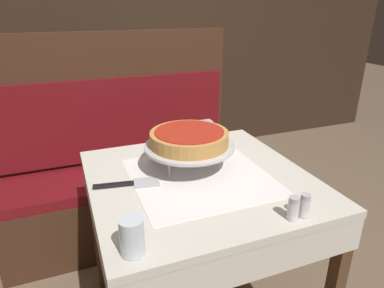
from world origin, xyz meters
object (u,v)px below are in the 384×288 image
(napkin_holder, at_px, (202,130))
(salt_shaker, at_px, (293,208))
(pizza_pan_stand, at_px, (189,147))
(pizza_server, at_px, (129,184))
(dining_table_rear, at_px, (162,101))
(booth_bench, at_px, (124,182))
(dining_table_front, at_px, (200,198))
(water_glass_near, at_px, (132,236))
(deep_dish_pizza, at_px, (189,138))
(pepper_shaker, at_px, (305,205))
(condiment_caddy, at_px, (162,85))

(napkin_holder, bearing_deg, salt_shaker, -90.50)
(pizza_pan_stand, xyz_separation_m, pizza_server, (-0.26, -0.05, -0.09))
(dining_table_rear, xyz_separation_m, napkin_holder, (-0.13, -1.15, 0.15))
(booth_bench, bearing_deg, salt_shaker, -74.24)
(dining_table_front, bearing_deg, water_glass_near, -134.51)
(pizza_server, xyz_separation_m, water_glass_near, (-0.07, -0.38, 0.05))
(deep_dish_pizza, relative_size, pizza_server, 1.26)
(dining_table_rear, relative_size, water_glass_near, 7.27)
(pizza_pan_stand, bearing_deg, deep_dish_pizza, 97.13)
(booth_bench, height_order, pizza_pan_stand, booth_bench)
(booth_bench, relative_size, salt_shaker, 18.58)
(dining_table_front, distance_m, salt_shaker, 0.43)
(pepper_shaker, bearing_deg, condiment_caddy, 87.89)
(booth_bench, bearing_deg, pepper_shaker, -72.34)
(dining_table_rear, relative_size, napkin_holder, 7.78)
(dining_table_front, bearing_deg, pizza_server, 173.22)
(booth_bench, bearing_deg, water_glass_near, -98.23)
(pizza_server, distance_m, napkin_holder, 0.57)
(pizza_server, xyz_separation_m, condiment_caddy, (0.55, 1.41, 0.04))
(pizza_pan_stand, relative_size, condiment_caddy, 2.46)
(dining_table_rear, distance_m, napkin_holder, 1.17)
(booth_bench, relative_size, pepper_shaker, 18.43)
(dining_table_rear, height_order, pepper_shaker, pepper_shaker)
(water_glass_near, relative_size, pepper_shaker, 1.36)
(pepper_shaker, distance_m, condiment_caddy, 1.82)
(booth_bench, xyz_separation_m, condiment_caddy, (0.45, 0.62, 0.45))
(dining_table_front, xyz_separation_m, condiment_caddy, (0.27, 1.44, 0.15))
(dining_table_rear, bearing_deg, deep_dish_pizza, -102.02)
(water_glass_near, bearing_deg, salt_shaker, -2.77)
(pizza_pan_stand, xyz_separation_m, deep_dish_pizza, (-0.00, 0.00, 0.04))
(dining_table_front, distance_m, napkin_holder, 0.44)
(deep_dish_pizza, relative_size, salt_shaker, 4.05)
(dining_table_front, xyz_separation_m, pizza_pan_stand, (-0.01, 0.08, 0.19))
(water_glass_near, bearing_deg, booth_bench, 81.77)
(condiment_caddy, bearing_deg, booth_bench, -125.56)
(pizza_pan_stand, distance_m, pizza_server, 0.28)
(pizza_pan_stand, bearing_deg, booth_bench, 102.25)
(booth_bench, xyz_separation_m, pizza_pan_stand, (0.16, -0.74, 0.50))
(salt_shaker, xyz_separation_m, condiment_caddy, (0.11, 1.81, 0.01))
(water_glass_near, bearing_deg, dining_table_front, 45.49)
(water_glass_near, xyz_separation_m, condiment_caddy, (0.61, 1.79, -0.01))
(water_glass_near, xyz_separation_m, pepper_shaker, (0.55, -0.02, -0.01))
(booth_bench, height_order, condiment_caddy, booth_bench)
(dining_table_front, height_order, deep_dish_pizza, deep_dish_pizza)
(booth_bench, distance_m, pizza_pan_stand, 0.91)
(dining_table_rear, height_order, water_glass_near, water_glass_near)
(booth_bench, xyz_separation_m, water_glass_near, (-0.17, -1.17, 0.46))
(deep_dish_pizza, bearing_deg, condiment_caddy, 78.12)
(booth_bench, relative_size, deep_dish_pizza, 4.58)
(pepper_shaker, bearing_deg, dining_table_front, 118.89)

